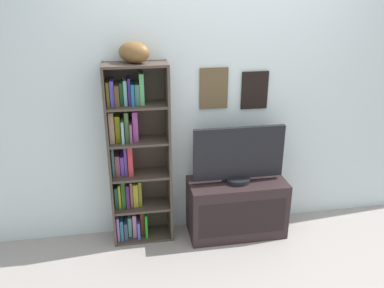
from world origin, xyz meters
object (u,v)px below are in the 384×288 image
tv_stand (236,207)px  television (239,155)px  bookshelf (133,159)px  football (134,52)px

tv_stand → television: television is taller
tv_stand → television: (0.00, 0.00, 0.51)m
bookshelf → football: football is taller
bookshelf → tv_stand: size_ratio=1.82×
football → television: bearing=-5.0°
bookshelf → television: bookshelf is taller
bookshelf → football: bearing=-29.1°
football → television: (0.84, -0.07, -0.88)m
bookshelf → tv_stand: (0.89, -0.10, -0.50)m
tv_stand → television: bearing=90.0°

